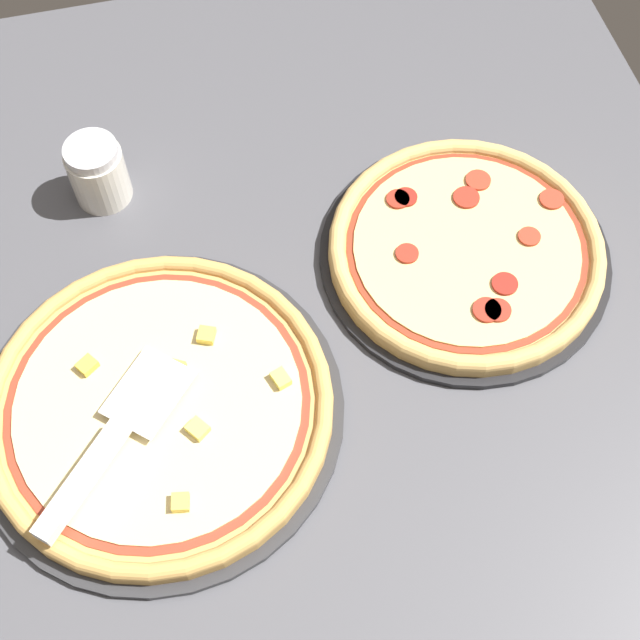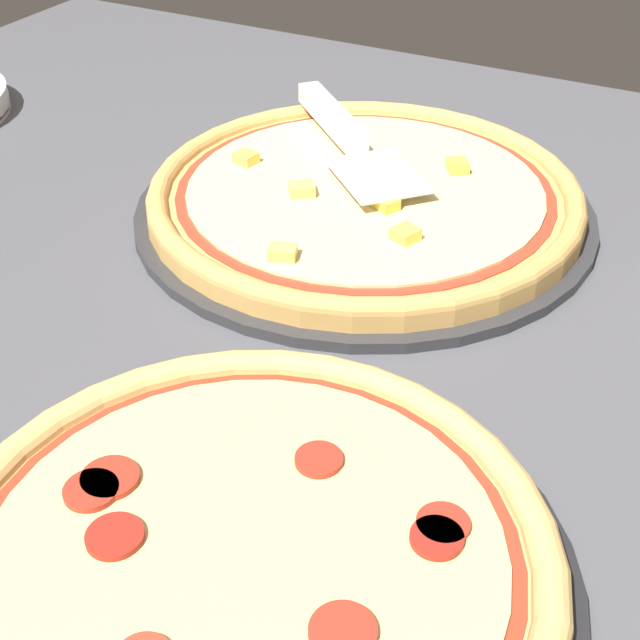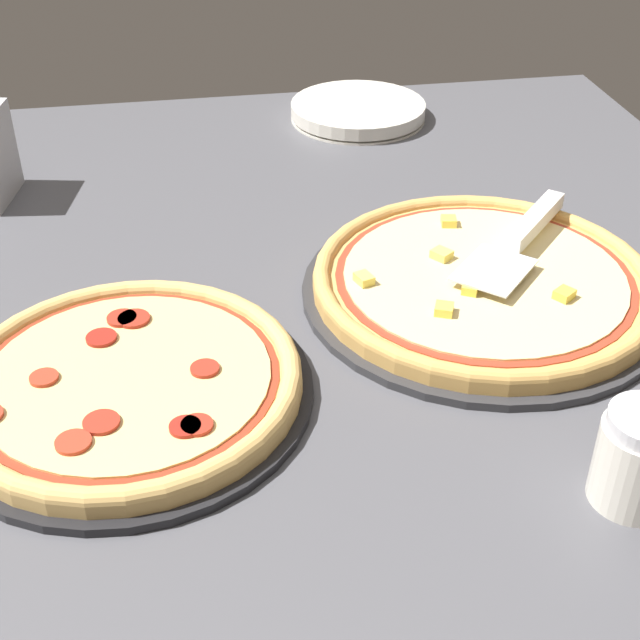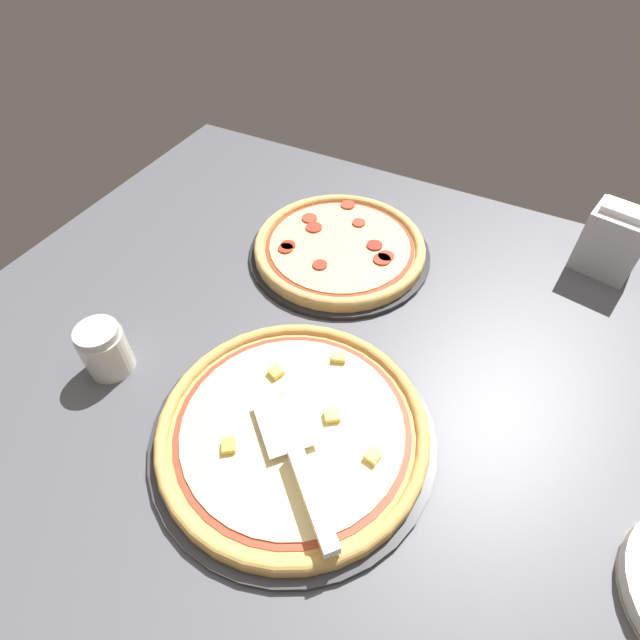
% 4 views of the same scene
% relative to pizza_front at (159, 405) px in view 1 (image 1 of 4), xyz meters
% --- Properties ---
extents(ground_plane, '(1.42, 1.19, 0.04)m').
position_rel_pizza_front_xyz_m(ground_plane, '(0.00, 0.16, -0.04)').
color(ground_plane, '#4C4C51').
extents(pizza_pan_front, '(0.43, 0.43, 0.01)m').
position_rel_pizza_front_xyz_m(pizza_pan_front, '(-0.00, -0.00, -0.02)').
color(pizza_pan_front, '#2D2D30').
rests_on(pizza_pan_front, ground_plane).
extents(pizza_front, '(0.40, 0.40, 0.03)m').
position_rel_pizza_front_xyz_m(pizza_front, '(0.00, 0.00, 0.00)').
color(pizza_front, tan).
rests_on(pizza_front, pizza_pan_front).
extents(pizza_pan_back, '(0.37, 0.37, 0.01)m').
position_rel_pizza_front_xyz_m(pizza_pan_back, '(-0.12, 0.41, -0.02)').
color(pizza_pan_back, black).
rests_on(pizza_pan_back, ground_plane).
extents(pizza_back, '(0.35, 0.35, 0.03)m').
position_rel_pizza_front_xyz_m(pizza_back, '(-0.12, 0.41, -0.00)').
color(pizza_back, '#DBAD60').
rests_on(pizza_back, pizza_pan_back).
extents(serving_spatula, '(0.21, 0.20, 0.02)m').
position_rel_pizza_front_xyz_m(serving_spatula, '(0.06, -0.07, 0.03)').
color(serving_spatula, silver).
rests_on(serving_spatula, pizza_front).
extents(parmesan_shaker, '(0.08, 0.08, 0.09)m').
position_rel_pizza_front_xyz_m(parmesan_shaker, '(-0.34, -0.03, 0.02)').
color(parmesan_shaker, silver).
rests_on(parmesan_shaker, ground_plane).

